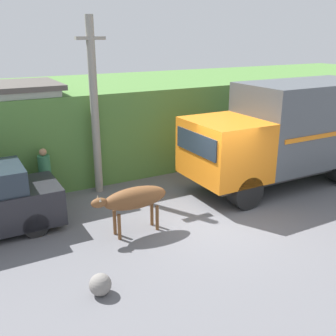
% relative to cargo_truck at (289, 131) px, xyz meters
% --- Properties ---
extents(ground_plane, '(60.00, 60.00, 0.00)m').
position_rel_cargo_truck_xyz_m(ground_plane, '(-3.69, -1.25, -1.87)').
color(ground_plane, slate).
extents(hillside_embankment, '(32.00, 6.73, 3.13)m').
position_rel_cargo_truck_xyz_m(hillside_embankment, '(-3.69, 6.15, -0.31)').
color(hillside_embankment, '#4C7A38').
rests_on(hillside_embankment, ground_plane).
extents(cargo_truck, '(6.95, 2.48, 3.47)m').
position_rel_cargo_truck_xyz_m(cargo_truck, '(0.00, 0.00, 0.00)').
color(cargo_truck, '#2D2D2D').
rests_on(cargo_truck, ground_plane).
extents(brown_cow, '(2.06, 0.57, 1.26)m').
position_rel_cargo_truck_xyz_m(brown_cow, '(-6.11, -0.80, -0.92)').
color(brown_cow, brown).
rests_on(brown_cow, ground_plane).
extents(pedestrian_on_hill, '(0.43, 0.43, 1.71)m').
position_rel_cargo_truck_xyz_m(pedestrian_on_hill, '(-7.65, 2.44, -0.94)').
color(pedestrian_on_hill, '#38332D').
rests_on(pedestrian_on_hill, ground_plane).
extents(utility_pole, '(0.90, 0.25, 5.52)m').
position_rel_cargo_truck_xyz_m(utility_pole, '(-5.95, 2.44, 0.99)').
color(utility_pole, gray).
rests_on(utility_pole, ground_plane).
extents(roadside_rock, '(0.45, 0.45, 0.45)m').
position_rel_cargo_truck_xyz_m(roadside_rock, '(-7.80, -2.86, -1.64)').
color(roadside_rock, gray).
rests_on(roadside_rock, ground_plane).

